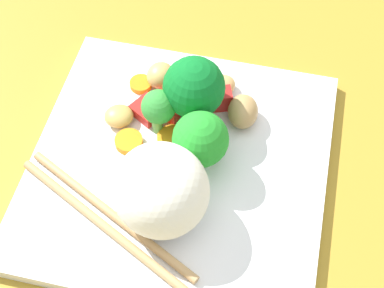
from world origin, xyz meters
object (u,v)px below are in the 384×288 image
Objects in this scene: square_plate at (179,167)px; chopstick_pair at (106,219)px; rice_mound at (156,189)px; carrot_slice_0 at (173,138)px; broccoli_floret_0 at (158,108)px.

chopstick_pair is (4.65, 7.72, 1.11)cm from square_plate.
square_plate is at bearing -94.42° from rice_mound.
square_plate is at bearing 83.46° from chopstick_pair.
chopstick_pair is at bearing 28.42° from rice_mound.
carrot_slice_0 is at bearing -62.30° from square_plate.
broccoli_floret_0 reaches higher than carrot_slice_0.
carrot_slice_0 is at bearing 96.41° from chopstick_pair.
square_plate is 9.08cm from chopstick_pair.
square_plate is at bearing 117.70° from carrot_slice_0.
square_plate is at bearing 130.09° from broccoli_floret_0.
chopstick_pair is at bearing 71.93° from carrot_slice_0.
rice_mound reaches higher than square_plate.
rice_mound is at bearing 85.58° from square_plate.
broccoli_floret_0 is at bearing 105.79° from chopstick_pair.
rice_mound is 1.66× the size of broccoli_floret_0.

